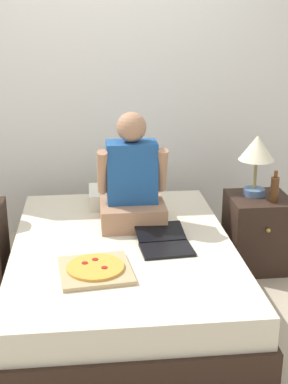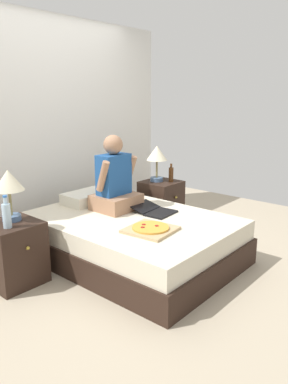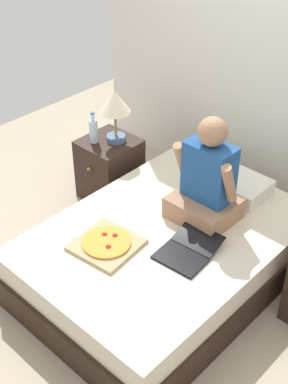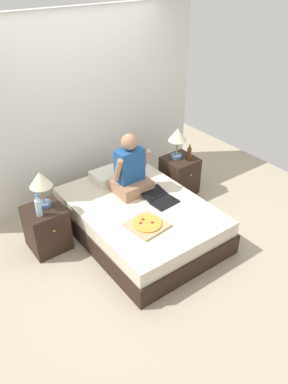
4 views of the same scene
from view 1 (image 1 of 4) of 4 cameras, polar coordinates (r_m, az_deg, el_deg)
name	(u,v)px [view 1 (image 1 of 4)]	position (r m, az deg, el deg)	size (l,w,h in m)	color
ground_plane	(124,303)	(3.65, -2.18, -11.74)	(5.72, 5.72, 0.00)	tan
wall_back	(110,86)	(4.54, -3.61, 11.17)	(3.72, 0.12, 2.50)	silver
bed	(123,274)	(3.55, -2.22, -8.70)	(1.44, 2.00, 0.44)	black
nightstand_right	(257,232)	(4.11, 11.98, -4.18)	(0.44, 0.47, 0.56)	black
lamp_on_right_nightstand	(257,152)	(3.95, 11.94, 4.16)	(0.26, 0.26, 0.45)	#4C6B93
beer_bottle	(275,189)	(3.91, 13.76, 0.35)	(0.06, 0.06, 0.23)	#512D14
pillow	(123,196)	(4.10, -2.23, -0.44)	(0.52, 0.34, 0.12)	silver
person_seated	(132,184)	(3.64, -1.28, 0.84)	(0.47, 0.40, 0.78)	#A37556
laptop	(165,244)	(3.38, 2.20, -5.52)	(0.35, 0.44, 0.07)	black
pizza_box	(96,269)	(3.08, -5.20, -8.22)	(0.44, 0.44, 0.05)	tan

